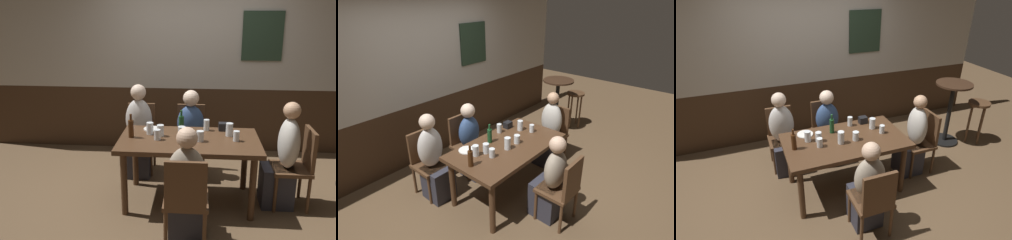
# 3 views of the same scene
# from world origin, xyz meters

# --- Properties ---
(ground_plane) EXTENTS (12.00, 12.00, 0.00)m
(ground_plane) POSITION_xyz_m (0.00, 0.00, 0.00)
(ground_plane) COLOR brown
(wall_back) EXTENTS (6.40, 0.13, 2.60)m
(wall_back) POSITION_xyz_m (0.01, 1.65, 1.30)
(wall_back) COLOR #3D2819
(wall_back) RESTS_ON ground_plane
(dining_table) EXTENTS (1.50, 0.84, 0.74)m
(dining_table) POSITION_xyz_m (0.00, 0.00, 0.65)
(dining_table) COLOR #472D1C
(dining_table) RESTS_ON ground_plane
(chair_left_far) EXTENTS (0.40, 0.40, 0.88)m
(chair_left_far) POSITION_xyz_m (-0.66, 0.84, 0.50)
(chair_left_far) COLOR #513521
(chair_left_far) RESTS_ON ground_plane
(chair_mid_far) EXTENTS (0.40, 0.40, 0.88)m
(chair_mid_far) POSITION_xyz_m (0.00, 0.84, 0.50)
(chair_mid_far) COLOR #513521
(chair_mid_far) RESTS_ON ground_plane
(chair_mid_near) EXTENTS (0.40, 0.40, 0.88)m
(chair_mid_near) POSITION_xyz_m (0.00, -0.84, 0.50)
(chair_mid_near) COLOR #513521
(chair_mid_near) RESTS_ON ground_plane
(chair_head_east) EXTENTS (0.40, 0.40, 0.88)m
(chair_head_east) POSITION_xyz_m (1.17, 0.00, 0.50)
(chair_head_east) COLOR #513521
(chair_head_east) RESTS_ON ground_plane
(person_left_far) EXTENTS (0.34, 0.37, 1.18)m
(person_left_far) POSITION_xyz_m (-0.66, 0.68, 0.50)
(person_left_far) COLOR #2D2D38
(person_left_far) RESTS_ON ground_plane
(person_mid_far) EXTENTS (0.34, 0.37, 1.12)m
(person_mid_far) POSITION_xyz_m (-0.00, 0.67, 0.47)
(person_mid_far) COLOR #2D2D38
(person_mid_far) RESTS_ON ground_plane
(person_mid_near) EXTENTS (0.34, 0.37, 1.10)m
(person_mid_near) POSITION_xyz_m (0.00, -0.67, 0.46)
(person_mid_near) COLOR #2D2D38
(person_mid_near) RESTS_ON ground_plane
(person_head_east) EXTENTS (0.37, 0.34, 1.17)m
(person_head_east) POSITION_xyz_m (1.01, 0.00, 0.49)
(person_head_east) COLOR #2D2D38
(person_head_east) RESTS_ON ground_plane
(highball_clear) EXTENTS (0.07, 0.07, 0.11)m
(highball_clear) POSITION_xyz_m (0.50, -0.02, 0.79)
(highball_clear) COLOR silver
(highball_clear) RESTS_ON dining_table
(pint_glass_pale) EXTENTS (0.07, 0.07, 0.13)m
(pint_glass_pale) POSITION_xyz_m (0.19, 0.31, 0.80)
(pint_glass_pale) COLOR silver
(pint_glass_pale) RESTS_ON dining_table
(beer_glass_tall) EXTENTS (0.07, 0.07, 0.11)m
(beer_glass_tall) POSITION_xyz_m (-0.34, -0.05, 0.79)
(beer_glass_tall) COLOR silver
(beer_glass_tall) RESTS_ON dining_table
(pint_glass_stout) EXTENTS (0.08, 0.08, 0.13)m
(pint_glass_stout) POSITION_xyz_m (-0.44, 0.12, 0.80)
(pint_glass_stout) COLOR silver
(pint_glass_stout) RESTS_ON dining_table
(beer_glass_half) EXTENTS (0.08, 0.08, 0.13)m
(beer_glass_half) POSITION_xyz_m (-0.32, 0.07, 0.80)
(beer_glass_half) COLOR silver
(beer_glass_half) RESTS_ON dining_table
(tumbler_short) EXTENTS (0.08, 0.08, 0.16)m
(tumbler_short) POSITION_xyz_m (-0.08, -0.07, 0.81)
(tumbler_short) COLOR silver
(tumbler_short) RESTS_ON dining_table
(pint_glass_amber) EXTENTS (0.08, 0.08, 0.11)m
(pint_glass_amber) POSITION_xyz_m (0.12, -0.06, 0.79)
(pint_glass_amber) COLOR silver
(pint_glass_amber) RESTS_ON dining_table
(tumbler_water) EXTENTS (0.08, 0.08, 0.14)m
(tumbler_water) POSITION_xyz_m (0.44, 0.13, 0.80)
(tumbler_water) COLOR silver
(tumbler_water) RESTS_ON dining_table
(beer_bottle_green) EXTENTS (0.06, 0.06, 0.26)m
(beer_bottle_green) POSITION_xyz_m (-0.10, 0.22, 0.84)
(beer_bottle_green) COLOR #194723
(beer_bottle_green) RESTS_ON dining_table
(beer_bottle_brown) EXTENTS (0.06, 0.06, 0.26)m
(beer_bottle_brown) POSITION_xyz_m (-0.63, 0.00, 0.84)
(beer_bottle_brown) COLOR #42230F
(beer_bottle_brown) RESTS_ON dining_table
(plate_white_large) EXTENTS (0.20, 0.20, 0.01)m
(plate_white_large) POSITION_xyz_m (-0.43, 0.28, 0.75)
(plate_white_large) COLOR white
(plate_white_large) RESTS_ON dining_table
(condiment_caddy) EXTENTS (0.11, 0.09, 0.09)m
(condiment_caddy) POSITION_xyz_m (0.38, 0.32, 0.79)
(condiment_caddy) COLOR black
(condiment_caddy) RESTS_ON dining_table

